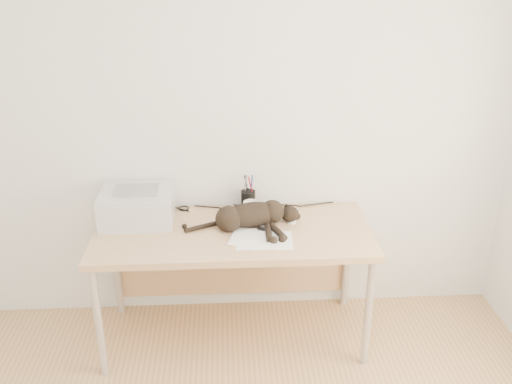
{
  "coord_description": "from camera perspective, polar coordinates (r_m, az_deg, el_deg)",
  "views": [
    {
      "loc": [
        -0.03,
        -1.54,
        2.25
      ],
      "look_at": [
        0.13,
        1.34,
        1.0
      ],
      "focal_mm": 40.0,
      "sensor_mm": 36.0,
      "label": 1
    }
  ],
  "objects": [
    {
      "name": "remote_black",
      "position": [
        3.34,
        0.93,
        -3.26
      ],
      "size": [
        0.1,
        0.17,
        0.02
      ],
      "primitive_type": "cube",
      "rotation": [
        0.0,
        0.0,
        -0.39
      ],
      "color": "black",
      "rests_on": "desk"
    },
    {
      "name": "desk",
      "position": [
        3.43,
        -2.33,
        -5.19
      ],
      "size": [
        1.6,
        0.7,
        0.74
      ],
      "color": "tan",
      "rests_on": "floor"
    },
    {
      "name": "cable_tangle",
      "position": [
        3.57,
        -2.43,
        -1.52
      ],
      "size": [
        1.36,
        0.08,
        0.01
      ],
      "primitive_type": null,
      "color": "black",
      "rests_on": "desk"
    },
    {
      "name": "printer",
      "position": [
        3.45,
        -11.79,
        -1.32
      ],
      "size": [
        0.43,
        0.37,
        0.2
      ],
      "color": "silver",
      "rests_on": "desk"
    },
    {
      "name": "mug",
      "position": [
        3.46,
        -0.5,
        -1.67
      ],
      "size": [
        0.14,
        0.14,
        0.09
      ],
      "primitive_type": "imported",
      "rotation": [
        0.0,
        0.0,
        0.7
      ],
      "color": "white",
      "rests_on": "desk"
    },
    {
      "name": "mouse",
      "position": [
        3.4,
        3.49,
        -2.66
      ],
      "size": [
        0.08,
        0.11,
        0.03
      ],
      "primitive_type": "ellipsoid",
      "rotation": [
        0.0,
        0.0,
        0.18
      ],
      "color": "white",
      "rests_on": "desk"
    },
    {
      "name": "pen_cup",
      "position": [
        3.53,
        -0.78,
        -0.78
      ],
      "size": [
        0.09,
        0.09,
        0.22
      ],
      "color": "black",
      "rests_on": "desk"
    },
    {
      "name": "wall_back",
      "position": [
        3.42,
        -2.61,
        7.28
      ],
      "size": [
        3.5,
        0.0,
        3.5
      ],
      "primitive_type": "plane",
      "rotation": [
        1.57,
        0.0,
        0.0
      ],
      "color": "silver",
      "rests_on": "floor"
    },
    {
      "name": "cat",
      "position": [
        3.3,
        -0.7,
        -2.47
      ],
      "size": [
        0.69,
        0.33,
        0.15
      ],
      "rotation": [
        0.0,
        0.0,
        0.2
      ],
      "color": "black",
      "rests_on": "desk"
    },
    {
      "name": "papers",
      "position": [
        3.19,
        0.55,
        -4.76
      ],
      "size": [
        0.37,
        0.29,
        0.01
      ],
      "color": "white",
      "rests_on": "desk"
    },
    {
      "name": "remote_grey",
      "position": [
        3.53,
        2.08,
        -1.76
      ],
      "size": [
        0.07,
        0.19,
        0.02
      ],
      "primitive_type": "cube",
      "rotation": [
        0.0,
        0.0,
        -0.09
      ],
      "color": "gray",
      "rests_on": "desk"
    }
  ]
}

